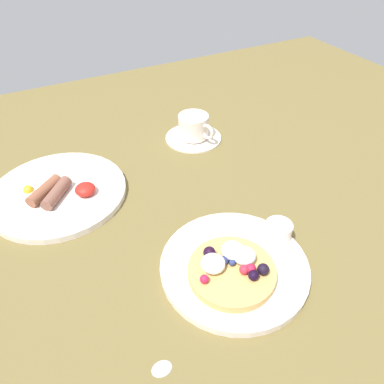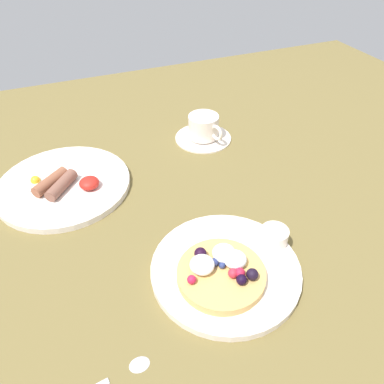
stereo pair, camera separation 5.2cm
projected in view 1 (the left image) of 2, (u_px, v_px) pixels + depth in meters
ground_plane at (167, 220)px, 0.73m from camera, size 2.01×1.45×0.03m
pancake_plate at (234, 266)px, 0.61m from camera, size 0.25×0.25×0.01m
pancake_with_berries at (231, 268)px, 0.59m from camera, size 0.14×0.14×0.04m
syrup_ramekin at (278, 230)px, 0.65m from camera, size 0.05×0.05×0.03m
breakfast_plate at (58, 193)px, 0.76m from camera, size 0.28×0.28×0.01m
fried_breakfast at (54, 191)px, 0.74m from camera, size 0.16×0.11×0.03m
coffee_saucer at (193, 137)px, 0.93m from camera, size 0.14×0.14×0.01m
coffee_cup at (194, 126)px, 0.91m from camera, size 0.08×0.10×0.06m
teaspoon at (141, 381)px, 0.48m from camera, size 0.14×0.03×0.01m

